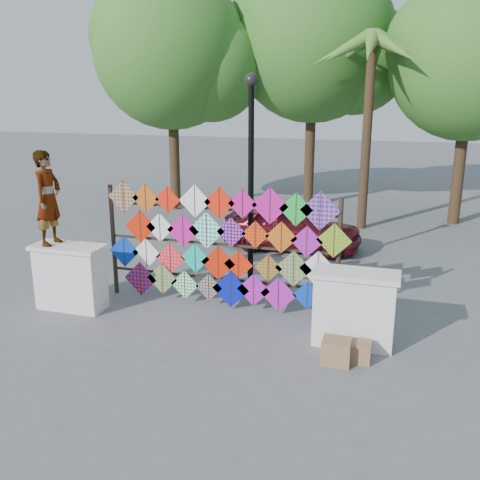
# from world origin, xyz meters

# --- Properties ---
(ground) EXTENTS (80.00, 80.00, 0.00)m
(ground) POSITION_xyz_m (0.00, 0.00, 0.00)
(ground) COLOR slate
(ground) RESTS_ON ground
(parapet_left) EXTENTS (1.40, 0.65, 1.28)m
(parapet_left) POSITION_xyz_m (-2.70, -0.20, 0.65)
(parapet_left) COLOR white
(parapet_left) RESTS_ON ground
(parapet_right) EXTENTS (1.40, 0.65, 1.28)m
(parapet_right) POSITION_xyz_m (2.70, -0.20, 0.65)
(parapet_right) COLOR white
(parapet_right) RESTS_ON ground
(kite_rack) EXTENTS (4.89, 0.24, 2.43)m
(kite_rack) POSITION_xyz_m (0.10, 0.72, 1.22)
(kite_rack) COLOR black
(kite_rack) RESTS_ON ground
(tree_west) EXTENTS (5.85, 5.20, 8.01)m
(tree_west) POSITION_xyz_m (-4.40, 9.03, 5.38)
(tree_west) COLOR #402B1B
(tree_west) RESTS_ON ground
(tree_mid) EXTENTS (6.30, 5.60, 8.61)m
(tree_mid) POSITION_xyz_m (0.11, 11.03, 5.77)
(tree_mid) COLOR #402B1B
(tree_mid) RESTS_ON ground
(tree_east) EXTENTS (5.40, 4.80, 7.42)m
(tree_east) POSITION_xyz_m (5.09, 9.53, 4.99)
(tree_east) COLOR #402B1B
(tree_east) RESTS_ON ground
(palm_tree) EXTENTS (3.62, 3.62, 5.83)m
(palm_tree) POSITION_xyz_m (2.20, 8.00, 4.95)
(palm_tree) COLOR #402B1B
(palm_tree) RESTS_ON ground
(vendor_woman) EXTENTS (0.44, 0.66, 1.79)m
(vendor_woman) POSITION_xyz_m (-3.03, -0.20, 2.17)
(vendor_woman) COLOR #99999E
(vendor_woman) RESTS_ON parapet_left
(sedan) EXTENTS (3.66, 1.53, 1.24)m
(sedan) POSITION_xyz_m (0.61, 5.06, 0.62)
(sedan) COLOR #530E18
(sedan) RESTS_ON ground
(lamppost) EXTENTS (0.28, 0.28, 4.46)m
(lamppost) POSITION_xyz_m (0.30, 2.00, 2.69)
(lamppost) COLOR black
(lamppost) RESTS_ON ground
(cardboard_box_near) EXTENTS (0.44, 0.39, 0.39)m
(cardboard_box_near) POSITION_xyz_m (2.52, -0.93, 0.20)
(cardboard_box_near) COLOR #947147
(cardboard_box_near) RESTS_ON ground
(cardboard_box_far) EXTENTS (0.38, 0.35, 0.32)m
(cardboard_box_far) POSITION_xyz_m (2.85, -0.76, 0.16)
(cardboard_box_far) COLOR #947147
(cardboard_box_far) RESTS_ON ground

